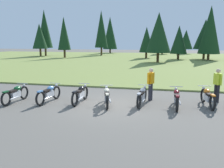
% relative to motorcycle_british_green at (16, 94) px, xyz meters
% --- Properties ---
extents(ground_plane, '(140.00, 140.00, 0.00)m').
position_rel_motorcycle_british_green_xyz_m(ground_plane, '(4.61, 0.61, -0.44)').
color(ground_plane, '#605B54').
extents(grass_moorland, '(80.00, 44.00, 0.10)m').
position_rel_motorcycle_british_green_xyz_m(grass_moorland, '(4.61, 26.53, -0.39)').
color(grass_moorland, olive).
rests_on(grass_moorland, ground).
extents(forest_treeline, '(32.23, 26.31, 8.98)m').
position_rel_motorcycle_british_green_xyz_m(forest_treeline, '(1.00, 34.54, 3.83)').
color(forest_treeline, '#47331E').
rests_on(forest_treeline, ground).
extents(motorcycle_british_green, '(0.62, 2.10, 0.88)m').
position_rel_motorcycle_british_green_xyz_m(motorcycle_british_green, '(0.00, 0.00, 0.00)').
color(motorcycle_british_green, black).
rests_on(motorcycle_british_green, ground).
extents(motorcycle_sky_blue, '(0.62, 2.10, 0.88)m').
position_rel_motorcycle_british_green_xyz_m(motorcycle_sky_blue, '(1.58, 0.41, 0.00)').
color(motorcycle_sky_blue, black).
rests_on(motorcycle_sky_blue, ground).
extents(motorcycle_black, '(0.62, 2.10, 0.88)m').
position_rel_motorcycle_british_green_xyz_m(motorcycle_black, '(3.14, 0.66, 0.00)').
color(motorcycle_black, black).
rests_on(motorcycle_black, ground).
extents(motorcycle_cream, '(0.79, 2.05, 0.88)m').
position_rel_motorcycle_british_green_xyz_m(motorcycle_cream, '(4.53, 0.48, 0.00)').
color(motorcycle_cream, black).
rests_on(motorcycle_cream, ground).
extents(motorcycle_silver, '(0.62, 2.10, 0.88)m').
position_rel_motorcycle_british_green_xyz_m(motorcycle_silver, '(6.14, 0.94, 0.00)').
color(motorcycle_silver, black).
rests_on(motorcycle_silver, ground).
extents(motorcycle_maroon, '(0.62, 2.10, 0.88)m').
position_rel_motorcycle_british_green_xyz_m(motorcycle_maroon, '(7.72, 0.86, 0.00)').
color(motorcycle_maroon, black).
rests_on(motorcycle_maroon, ground).
extents(motorcycle_orange, '(0.65, 2.09, 0.88)m').
position_rel_motorcycle_british_green_xyz_m(motorcycle_orange, '(9.14, 1.36, 0.00)').
color(motorcycle_orange, black).
rests_on(motorcycle_orange, ground).
extents(rider_in_hivis_vest, '(0.37, 0.48, 1.67)m').
position_rel_motorcycle_british_green_xyz_m(rider_in_hivis_vest, '(9.71, 2.33, 0.51)').
color(rider_in_hivis_vest, black).
rests_on(rider_in_hivis_vest, ground).
extents(rider_checking_bike, '(0.35, 0.51, 1.67)m').
position_rel_motorcycle_british_green_xyz_m(rider_checking_bike, '(6.47, 1.89, 0.51)').
color(rider_checking_bike, '#2D2D38').
rests_on(rider_checking_bike, ground).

